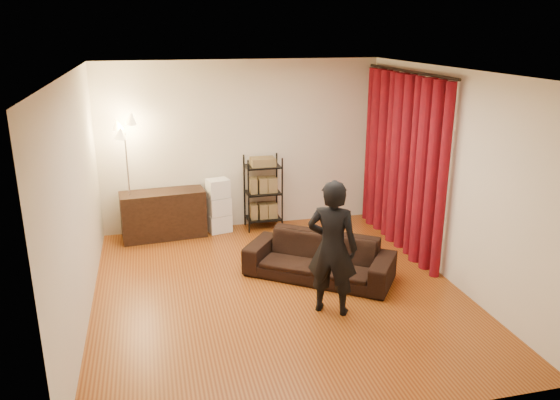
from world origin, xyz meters
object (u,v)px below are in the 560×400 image
object	(u,v)px
person	(332,248)
floor_lamp	(129,182)
storage_boxes	(219,206)
wire_shelf	(263,193)
sofa	(319,258)
media_cabinet	(164,214)

from	to	relation	value
person	floor_lamp	bearing A→B (deg)	-19.98
storage_boxes	wire_shelf	world-z (taller)	wire_shelf
storage_boxes	wire_shelf	bearing A→B (deg)	1.23
storage_boxes	floor_lamp	distance (m)	1.45
storage_boxes	floor_lamp	bearing A→B (deg)	-176.12
sofa	wire_shelf	bearing A→B (deg)	134.91
sofa	media_cabinet	world-z (taller)	media_cabinet
media_cabinet	storage_boxes	xyz separation A→B (m)	(0.88, 0.03, 0.07)
sofa	media_cabinet	size ratio (longest dim) A/B	1.49
media_cabinet	storage_boxes	distance (m)	0.88
person	wire_shelf	distance (m)	2.92
floor_lamp	wire_shelf	bearing A→B (deg)	2.95
person	wire_shelf	size ratio (longest dim) A/B	1.32
person	wire_shelf	world-z (taller)	person
wire_shelf	person	bearing A→B (deg)	-76.15
person	media_cabinet	size ratio (longest dim) A/B	1.24
storage_boxes	floor_lamp	world-z (taller)	floor_lamp
storage_boxes	wire_shelf	xyz separation A→B (m)	(0.73, 0.02, 0.16)
wire_shelf	sofa	bearing A→B (deg)	-70.72
sofa	person	bearing A→B (deg)	-62.90
storage_boxes	person	bearing A→B (deg)	-72.49
person	media_cabinet	distance (m)	3.40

